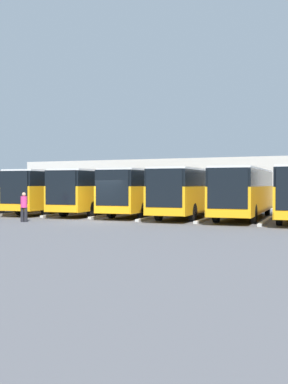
{
  "coord_description": "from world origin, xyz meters",
  "views": [
    {
      "loc": [
        -15.05,
        25.04,
        2.3
      ],
      "look_at": [
        -0.09,
        -6.12,
        1.7
      ],
      "focal_mm": 45.0,
      "sensor_mm": 36.0,
      "label": 1
    }
  ],
  "objects": [
    {
      "name": "ground_plane",
      "position": [
        0.0,
        0.0,
        0.0
      ],
      "size": [
        600.0,
        600.0,
        0.0
      ],
      "primitive_type": "plane",
      "color": "#5B5B60"
    },
    {
      "name": "curb_divider_0",
      "position": [
        -9.21,
        -4.13,
        0.07
      ],
      "size": [
        0.91,
        7.08,
        0.15
      ],
      "primitive_type": "cube",
      "rotation": [
        0.0,
        0.0,
        0.09
      ],
      "color": "#B2B2AD",
      "rests_on": "ground_plane"
    },
    {
      "name": "bus_1",
      "position": [
        -7.37,
        -6.19,
        1.83
      ],
      "size": [
        3.61,
        12.46,
        3.28
      ],
      "rotation": [
        0.0,
        0.0,
        0.09
      ],
      "color": "orange",
      "rests_on": "ground_plane"
    },
    {
      "name": "curb_divider_1",
      "position": [
        -5.53,
        -4.37,
        0.07
      ],
      "size": [
        0.91,
        7.08,
        0.15
      ],
      "primitive_type": "cube",
      "rotation": [
        0.0,
        0.0,
        0.09
      ],
      "color": "#B2B2AD",
      "rests_on": "ground_plane"
    },
    {
      "name": "bus_2",
      "position": [
        -3.69,
        -6.13,
        1.83
      ],
      "size": [
        3.61,
        12.46,
        3.28
      ],
      "rotation": [
        0.0,
        0.0,
        0.09
      ],
      "color": "orange",
      "rests_on": "ground_plane"
    },
    {
      "name": "curb_divider_2",
      "position": [
        -1.84,
        -4.31,
        0.07
      ],
      "size": [
        0.91,
        7.08,
        0.15
      ],
      "primitive_type": "cube",
      "rotation": [
        0.0,
        0.0,
        0.09
      ],
      "color": "#B2B2AD",
      "rests_on": "ground_plane"
    },
    {
      "name": "bus_3",
      "position": [
        -0.0,
        -6.67,
        1.83
      ],
      "size": [
        3.61,
        12.46,
        3.28
      ],
      "rotation": [
        0.0,
        0.0,
        0.09
      ],
      "color": "orange",
      "rests_on": "ground_plane"
    },
    {
      "name": "curb_divider_3",
      "position": [
        1.84,
        -4.86,
        0.07
      ],
      "size": [
        0.91,
        7.08,
        0.15
      ],
      "primitive_type": "cube",
      "rotation": [
        0.0,
        0.0,
        0.09
      ],
      "color": "#B2B2AD",
      "rests_on": "ground_plane"
    },
    {
      "name": "bus_4",
      "position": [
        3.68,
        -6.48,
        1.83
      ],
      "size": [
        3.61,
        12.46,
        3.28
      ],
      "rotation": [
        0.0,
        0.0,
        0.09
      ],
      "color": "orange",
      "rests_on": "ground_plane"
    },
    {
      "name": "curb_divider_4",
      "position": [
        5.53,
        -4.66,
        0.07
      ],
      "size": [
        0.91,
        7.08,
        0.15
      ],
      "primitive_type": "cube",
      "rotation": [
        0.0,
        0.0,
        0.09
      ],
      "color": "#B2B2AD",
      "rests_on": "ground_plane"
    },
    {
      "name": "bus_5",
      "position": [
        7.37,
        -6.31,
        1.83
      ],
      "size": [
        3.61,
        12.46,
        3.28
      ],
      "rotation": [
        0.0,
        0.0,
        0.09
      ],
      "color": "orange",
      "rests_on": "ground_plane"
    },
    {
      "name": "curb_divider_5",
      "position": [
        9.21,
        -4.49,
        0.07
      ],
      "size": [
        0.91,
        7.08,
        0.15
      ],
      "primitive_type": "cube",
      "rotation": [
        0.0,
        0.0,
        0.09
      ],
      "color": "#B2B2AD",
      "rests_on": "ground_plane"
    },
    {
      "name": "bus_6",
      "position": [
        11.05,
        -5.59,
        1.83
      ],
      "size": [
        3.61,
        12.46,
        3.28
      ],
      "rotation": [
        0.0,
        0.0,
        0.09
      ],
      "color": "orange",
      "rests_on": "ground_plane"
    },
    {
      "name": "pedestrian",
      "position": [
        3.9,
        2.2,
        0.96
      ],
      "size": [
        0.51,
        0.51,
        1.78
      ],
      "rotation": [
        0.0,
        0.0,
        0.38
      ],
      "color": "black",
      "rests_on": "ground_plane"
    },
    {
      "name": "station_building",
      "position": [
        0.0,
        -25.82,
        2.42
      ],
      "size": [
        42.14,
        16.35,
        4.8
      ],
      "color": "beige",
      "rests_on": "ground_plane"
    }
  ]
}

